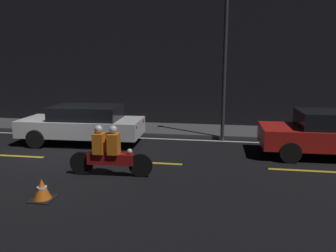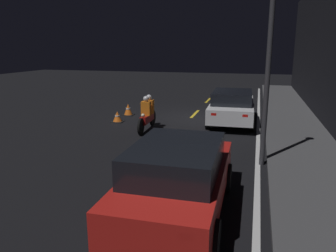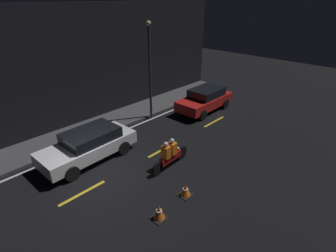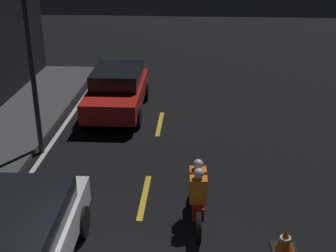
# 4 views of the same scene
# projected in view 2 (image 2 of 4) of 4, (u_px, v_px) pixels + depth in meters

# --- Properties ---
(ground_plane) EXTENTS (56.00, 56.00, 0.00)m
(ground_plane) POSITION_uv_depth(u_px,v_px,m) (191.00, 118.00, 15.46)
(ground_plane) COLOR black
(raised_curb) EXTENTS (28.00, 2.30, 0.15)m
(raised_curb) POSITION_uv_depth(u_px,v_px,m) (292.00, 122.00, 14.29)
(raised_curb) COLOR #424244
(raised_curb) RESTS_ON ground
(building_front) EXTENTS (28.00, 0.30, 6.67)m
(building_front) POSITION_uv_depth(u_px,v_px,m) (333.00, 45.00, 13.19)
(building_front) COLOR black
(building_front) RESTS_ON ground
(lane_dash_a) EXTENTS (2.00, 0.14, 0.01)m
(lane_dash_a) POSITION_uv_depth(u_px,v_px,m) (217.00, 91.00, 24.83)
(lane_dash_a) COLOR gold
(lane_dash_a) RESTS_ON ground
(lane_dash_b) EXTENTS (2.00, 0.14, 0.01)m
(lane_dash_b) POSITION_uv_depth(u_px,v_px,m) (208.00, 100.00, 20.61)
(lane_dash_b) COLOR gold
(lane_dash_b) RESTS_ON ground
(lane_dash_c) EXTENTS (2.00, 0.14, 0.01)m
(lane_dash_c) POSITION_uv_depth(u_px,v_px,m) (195.00, 114.00, 16.39)
(lane_dash_c) COLOR gold
(lane_dash_c) RESTS_ON ground
(lane_dash_d) EXTENTS (2.00, 0.14, 0.01)m
(lane_dash_d) POSITION_uv_depth(u_px,v_px,m) (172.00, 137.00, 12.17)
(lane_dash_d) COLOR gold
(lane_dash_d) RESTS_ON ground
(lane_dash_e) EXTENTS (2.00, 0.14, 0.01)m
(lane_dash_e) POSITION_uv_depth(u_px,v_px,m) (126.00, 184.00, 7.95)
(lane_dash_e) COLOR gold
(lane_dash_e) RESTS_ON ground
(lane_solid_kerb) EXTENTS (25.20, 0.14, 0.01)m
(lane_solid_kerb) POSITION_uv_depth(u_px,v_px,m) (258.00, 122.00, 14.66)
(lane_solid_kerb) COLOR silver
(lane_solid_kerb) RESTS_ON ground
(sedan_white) EXTENTS (4.50, 2.03, 1.43)m
(sedan_white) POSITION_uv_depth(u_px,v_px,m) (232.00, 106.00, 14.26)
(sedan_white) COLOR silver
(sedan_white) RESTS_ON ground
(taxi_red) EXTENTS (4.19, 1.93, 1.49)m
(taxi_red) POSITION_uv_depth(u_px,v_px,m) (178.00, 177.00, 6.38)
(taxi_red) COLOR red
(taxi_red) RESTS_ON ground
(motorcycle) EXTENTS (2.29, 0.39, 1.39)m
(motorcycle) POSITION_uv_depth(u_px,v_px,m) (147.00, 114.00, 13.15)
(motorcycle) COLOR black
(motorcycle) RESTS_ON ground
(traffic_cone_near) EXTENTS (0.51, 0.51, 0.57)m
(traffic_cone_near) POSITION_uv_depth(u_px,v_px,m) (128.00, 110.00, 16.03)
(traffic_cone_near) COLOR black
(traffic_cone_near) RESTS_ON ground
(traffic_cone_mid) EXTENTS (0.51, 0.51, 0.49)m
(traffic_cone_mid) POSITION_uv_depth(u_px,v_px,m) (117.00, 117.00, 14.58)
(traffic_cone_mid) COLOR black
(traffic_cone_mid) RESTS_ON ground
(street_lamp) EXTENTS (0.28, 0.28, 5.76)m
(street_lamp) POSITION_uv_depth(u_px,v_px,m) (270.00, 48.00, 8.56)
(street_lamp) COLOR #333338
(street_lamp) RESTS_ON ground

